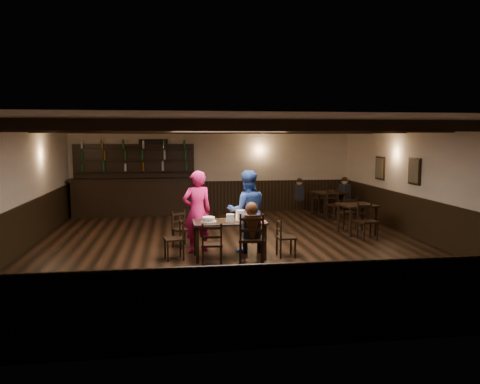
{
  "coord_description": "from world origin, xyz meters",
  "views": [
    {
      "loc": [
        -1.27,
        -10.03,
        2.43
      ],
      "look_at": [
        0.18,
        0.2,
        1.2
      ],
      "focal_mm": 35.0,
      "sensor_mm": 36.0,
      "label": 1
    }
  ],
  "objects": [
    {
      "name": "ground",
      "position": [
        0.0,
        0.0,
        0.0
      ],
      "size": [
        10.0,
        10.0,
        0.0
      ],
      "primitive_type": "plane",
      "color": "black",
      "rests_on": "ground"
    },
    {
      "name": "room_shell",
      "position": [
        0.01,
        0.04,
        1.75
      ],
      "size": [
        9.02,
        10.02,
        2.71
      ],
      "color": "beige",
      "rests_on": "ground"
    },
    {
      "name": "dining_table",
      "position": [
        -0.19,
        -0.89,
        0.66
      ],
      "size": [
        1.46,
        0.75,
        0.75
      ],
      "color": "black",
      "rests_on": "ground"
    },
    {
      "name": "chair_near_left",
      "position": [
        -0.6,
        -1.54,
        0.5
      ],
      "size": [
        0.42,
        0.4,
        0.85
      ],
      "color": "black",
      "rests_on": "ground"
    },
    {
      "name": "chair_near_right",
      "position": [
        0.14,
        -1.63,
        0.6
      ],
      "size": [
        0.54,
        0.52,
        1.03
      ],
      "color": "black",
      "rests_on": "ground"
    },
    {
      "name": "chair_end_left",
      "position": [
        -1.22,
        -0.82,
        0.48
      ],
      "size": [
        0.43,
        0.44,
        0.82
      ],
      "color": "black",
      "rests_on": "ground"
    },
    {
      "name": "chair_end_right",
      "position": [
        0.89,
        -0.95,
        0.46
      ],
      "size": [
        0.36,
        0.38,
        0.79
      ],
      "color": "black",
      "rests_on": "ground"
    },
    {
      "name": "chair_far_pushed",
      "position": [
        -1.14,
        0.22,
        0.47
      ],
      "size": [
        0.51,
        0.51,
        0.8
      ],
      "color": "black",
      "rests_on": "ground"
    },
    {
      "name": "woman_pink",
      "position": [
        -0.8,
        -0.3,
        0.86
      ],
      "size": [
        0.72,
        0.56,
        1.73
      ],
      "primitive_type": "imported",
      "rotation": [
        0.0,
        0.0,
        3.41
      ],
      "color": "#DB1571",
      "rests_on": "ground"
    },
    {
      "name": "man_blue",
      "position": [
        0.24,
        -0.44,
        0.87
      ],
      "size": [
        0.84,
        0.66,
        1.73
      ],
      "primitive_type": "imported",
      "rotation": [
        0.0,
        0.0,
        3.14
      ],
      "color": "navy",
      "rests_on": "ground"
    },
    {
      "name": "seated_person",
      "position": [
        0.15,
        -1.56,
        0.81
      ],
      "size": [
        0.32,
        0.48,
        0.79
      ],
      "color": "black",
      "rests_on": "ground"
    },
    {
      "name": "cake",
      "position": [
        -0.6,
        -0.89,
        0.79
      ],
      "size": [
        0.31,
        0.31,
        0.1
      ],
      "color": "white",
      "rests_on": "dining_table"
    },
    {
      "name": "plate_stack_a",
      "position": [
        -0.18,
        -0.97,
        0.83
      ],
      "size": [
        0.16,
        0.16,
        0.15
      ],
      "primitive_type": "cylinder",
      "color": "white",
      "rests_on": "dining_table"
    },
    {
      "name": "plate_stack_b",
      "position": [
        0.03,
        -0.88,
        0.86
      ],
      "size": [
        0.18,
        0.18,
        0.22
      ],
      "primitive_type": "cylinder",
      "color": "white",
      "rests_on": "dining_table"
    },
    {
      "name": "tea_light",
      "position": [
        -0.18,
        -0.8,
        0.78
      ],
      "size": [
        0.05,
        0.05,
        0.06
      ],
      "color": "#A5A8AD",
      "rests_on": "dining_table"
    },
    {
      "name": "salt_shaker",
      "position": [
        0.19,
        -0.96,
        0.79
      ],
      "size": [
        0.03,
        0.03,
        0.08
      ],
      "primitive_type": "cylinder",
      "color": "silver",
      "rests_on": "dining_table"
    },
    {
      "name": "pepper_shaker",
      "position": [
        0.28,
        -0.93,
        0.8
      ],
      "size": [
        0.03,
        0.03,
        0.09
      ],
      "primitive_type": "cylinder",
      "color": "#A5A8AD",
      "rests_on": "dining_table"
    },
    {
      "name": "drink_glass",
      "position": [
        0.14,
        -0.8,
        0.8
      ],
      "size": [
        0.07,
        0.07,
        0.1
      ],
      "primitive_type": "cylinder",
      "color": "silver",
      "rests_on": "dining_table"
    },
    {
      "name": "menu_red",
      "position": [
        0.34,
        -0.96,
        0.75
      ],
      "size": [
        0.37,
        0.29,
        0.0
      ],
      "primitive_type": "cube",
      "rotation": [
        0.0,
        0.0,
        -0.14
      ],
      "color": "maroon",
      "rests_on": "dining_table"
    },
    {
      "name": "menu_blue",
      "position": [
        0.37,
        -0.74,
        0.75
      ],
      "size": [
        0.29,
        0.21,
        0.0
      ],
      "primitive_type": "cube",
      "rotation": [
        0.0,
        0.0,
        -0.04
      ],
      "color": "#0D1541",
      "rests_on": "dining_table"
    },
    {
      "name": "bar_counter",
      "position": [
        -2.49,
        4.72,
        0.73
      ],
      "size": [
        3.91,
        0.7,
        2.2
      ],
      "color": "black",
      "rests_on": "ground"
    },
    {
      "name": "back_table_a",
      "position": [
        3.25,
        1.0,
        0.65
      ],
      "size": [
        0.89,
        0.89,
        0.75
      ],
      "color": "black",
      "rests_on": "ground"
    },
    {
      "name": "back_table_b",
      "position": [
        3.4,
        3.64,
        0.65
      ],
      "size": [
        1.03,
        1.03,
        0.75
      ],
      "color": "black",
      "rests_on": "ground"
    },
    {
      "name": "bg_patron_left",
      "position": [
        2.56,
        3.91,
        0.81
      ],
      "size": [
        0.21,
        0.34,
        0.69
      ],
      "color": "black",
      "rests_on": "ground"
    },
    {
      "name": "bg_patron_right",
      "position": [
        3.94,
        3.71,
        0.83
      ],
      "size": [
        0.3,
        0.4,
        0.73
      ],
      "color": "black",
      "rests_on": "ground"
    }
  ]
}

